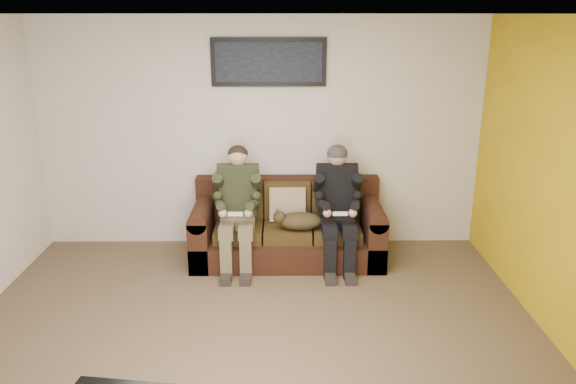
{
  "coord_description": "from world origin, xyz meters",
  "views": [
    {
      "loc": [
        0.26,
        -3.98,
        2.6
      ],
      "look_at": [
        0.3,
        1.2,
        0.95
      ],
      "focal_mm": 35.0,
      "sensor_mm": 36.0,
      "label": 1
    }
  ],
  "objects_px": {
    "sofa": "(287,229)",
    "framed_poster": "(269,62)",
    "person_left": "(238,201)",
    "cat": "(298,221)",
    "person_right": "(337,200)"
  },
  "relations": [
    {
      "from": "sofa",
      "to": "framed_poster",
      "type": "bearing_deg",
      "value": 117.01
    },
    {
      "from": "sofa",
      "to": "person_left",
      "type": "distance_m",
      "value": 0.68
    },
    {
      "from": "person_left",
      "to": "cat",
      "type": "height_order",
      "value": "person_left"
    },
    {
      "from": "person_right",
      "to": "cat",
      "type": "distance_m",
      "value": 0.47
    },
    {
      "from": "sofa",
      "to": "cat",
      "type": "distance_m",
      "value": 0.34
    },
    {
      "from": "person_left",
      "to": "cat",
      "type": "relative_size",
      "value": 1.93
    },
    {
      "from": "sofa",
      "to": "person_left",
      "type": "height_order",
      "value": "person_left"
    },
    {
      "from": "sofa",
      "to": "person_right",
      "type": "bearing_deg",
      "value": -17.94
    },
    {
      "from": "cat",
      "to": "sofa",
      "type": "bearing_deg",
      "value": 114.42
    },
    {
      "from": "person_right",
      "to": "framed_poster",
      "type": "bearing_deg",
      "value": 142.3
    },
    {
      "from": "sofa",
      "to": "framed_poster",
      "type": "height_order",
      "value": "framed_poster"
    },
    {
      "from": "person_left",
      "to": "person_right",
      "type": "height_order",
      "value": "person_right"
    },
    {
      "from": "person_left",
      "to": "cat",
      "type": "distance_m",
      "value": 0.68
    },
    {
      "from": "person_left",
      "to": "person_right",
      "type": "bearing_deg",
      "value": 0.02
    },
    {
      "from": "person_left",
      "to": "framed_poster",
      "type": "height_order",
      "value": "framed_poster"
    }
  ]
}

